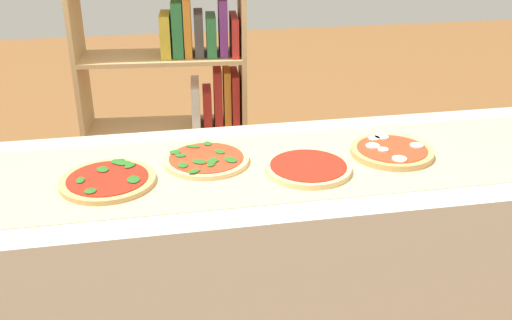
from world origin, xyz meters
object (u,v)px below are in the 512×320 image
at_px(pizza_spinach_1, 206,160).
at_px(pizza_plain_2, 308,168).
at_px(pizza_mozzarella_3, 391,151).
at_px(bookshelf, 189,127).
at_px(pizza_spinach_0, 108,180).

xyz_separation_m(pizza_spinach_1, pizza_plain_2, (0.29, -0.11, 0.00)).
xyz_separation_m(pizza_mozzarella_3, bookshelf, (-0.57, 0.93, -0.24)).
xyz_separation_m(pizza_spinach_1, pizza_mozzarella_3, (0.57, -0.05, 0.00)).
bearing_deg(pizza_spinach_1, pizza_mozzarella_3, -4.60).
distance_m(pizza_spinach_0, pizza_plain_2, 0.57).
distance_m(pizza_spinach_0, bookshelf, 1.04).
relative_size(pizza_spinach_1, pizza_plain_2, 1.02).
bearing_deg(pizza_plain_2, pizza_spinach_0, 177.13).
bearing_deg(pizza_spinach_1, bookshelf, 89.48).
height_order(pizza_plain_2, bookshelf, bookshelf).
bearing_deg(pizza_plain_2, pizza_mozzarella_3, 13.26).
bearing_deg(pizza_spinach_0, pizza_plain_2, -2.87).
distance_m(pizza_spinach_0, pizza_spinach_1, 0.30).
xyz_separation_m(pizza_spinach_0, pizza_mozzarella_3, (0.86, 0.04, 0.00)).
xyz_separation_m(pizza_plain_2, bookshelf, (-0.28, 1.00, -0.24)).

